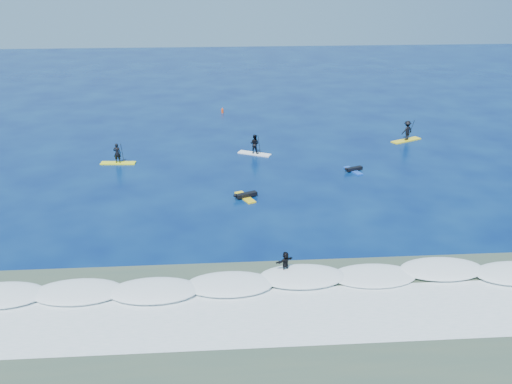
{
  "coord_description": "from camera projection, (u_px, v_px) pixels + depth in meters",
  "views": [
    {
      "loc": [
        -3.49,
        -36.7,
        16.46
      ],
      "look_at": [
        -0.71,
        1.76,
        0.6
      ],
      "focal_mm": 40.0,
      "sensor_mm": 36.0,
      "label": 1
    }
  ],
  "objects": [
    {
      "name": "ground",
      "position": [
        268.0,
        209.0,
        40.35
      ],
      "size": [
        160.0,
        160.0,
        0.0
      ],
      "primitive_type": "plane",
      "color": "#031145",
      "rests_on": "ground"
    },
    {
      "name": "prone_paddler_near",
      "position": [
        245.0,
        196.0,
        42.14
      ],
      "size": [
        1.82,
        2.42,
        0.5
      ],
      "rotation": [
        0.0,
        0.0,
        1.98
      ],
      "color": "yellow",
      "rests_on": "ground"
    },
    {
      "name": "prone_paddler_far",
      "position": [
        353.0,
        170.0,
        47.42
      ],
      "size": [
        1.64,
        2.17,
        0.44
      ],
      "rotation": [
        0.0,
        0.0,
        1.95
      ],
      "color": "blue",
      "rests_on": "ground"
    },
    {
      "name": "breaking_wave",
      "position": [
        284.0,
        283.0,
        31.12
      ],
      "size": [
        40.0,
        6.0,
        0.3
      ],
      "primitive_type": "cube",
      "color": "white",
      "rests_on": "ground"
    },
    {
      "name": "wave_surfer",
      "position": [
        285.0,
        264.0,
        31.6
      ],
      "size": [
        1.84,
        1.38,
        1.33
      ],
      "rotation": [
        0.0,
        0.0,
        0.54
      ],
      "color": "silver",
      "rests_on": "breaking_wave"
    },
    {
      "name": "shallow_water",
      "position": [
        294.0,
        327.0,
        27.43
      ],
      "size": [
        90.0,
        13.0,
        0.01
      ],
      "primitive_type": "cube",
      "color": "#374C3D",
      "rests_on": "ground"
    },
    {
      "name": "sup_paddler_left",
      "position": [
        118.0,
        156.0,
        49.02
      ],
      "size": [
        3.03,
        0.97,
        2.09
      ],
      "rotation": [
        0.0,
        0.0,
        -0.07
      ],
      "color": "yellow",
      "rests_on": "ground"
    },
    {
      "name": "marker_buoy",
      "position": [
        222.0,
        111.0,
        65.22
      ],
      "size": [
        0.27,
        0.27,
        0.66
      ],
      "rotation": [
        0.0,
        0.0,
        0.35
      ],
      "color": "#D94113",
      "rests_on": "ground"
    },
    {
      "name": "whitewater",
      "position": [
        292.0,
        315.0,
        28.36
      ],
      "size": [
        34.0,
        5.0,
        0.02
      ],
      "primitive_type": "cube",
      "color": "silver",
      "rests_on": "ground"
    },
    {
      "name": "sup_paddler_center",
      "position": [
        255.0,
        146.0,
        51.32
      ],
      "size": [
        3.06,
        2.05,
        2.13
      ],
      "rotation": [
        0.0,
        0.0,
        -0.47
      ],
      "color": "white",
      "rests_on": "ground"
    },
    {
      "name": "sup_paddler_right",
      "position": [
        407.0,
        132.0,
        55.06
      ],
      "size": [
        3.3,
        2.22,
        2.3
      ],
      "rotation": [
        0.0,
        0.0,
        0.47
      ],
      "color": "yellow",
      "rests_on": "ground"
    }
  ]
}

